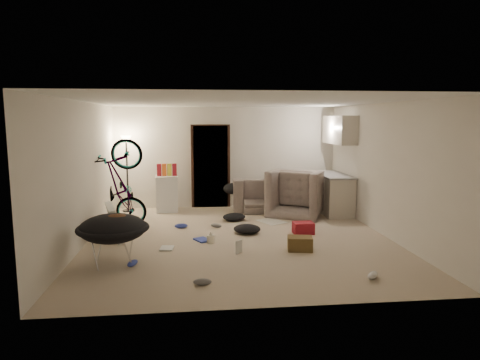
{
  "coord_description": "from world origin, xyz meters",
  "views": [
    {
      "loc": [
        -0.83,
        -7.68,
        2.18
      ],
      "look_at": [
        0.08,
        0.6,
        1.01
      ],
      "focal_mm": 32.0,
      "sensor_mm": 36.0,
      "label": 1
    }
  ],
  "objects": [
    {
      "name": "sofa",
      "position": [
        1.11,
        2.45,
        0.29
      ],
      "size": [
        2.03,
        0.87,
        0.58
      ],
      "primitive_type": "imported",
      "rotation": [
        0.0,
        0.0,
        3.1
      ],
      "color": "#353C34",
      "rests_on": "floor"
    },
    {
      "name": "clothes_lump_b",
      "position": [
        0.04,
        1.43,
        0.08
      ],
      "size": [
        0.62,
        0.58,
        0.15
      ],
      "primitive_type": "ellipsoid",
      "rotation": [
        0.0,
        0.0,
        0.34
      ],
      "color": "black",
      "rests_on": "floor"
    },
    {
      "name": "mini_fridge",
      "position": [
        -1.47,
        2.55,
        0.43
      ],
      "size": [
        0.53,
        0.53,
        0.86
      ],
      "primitive_type": "cube",
      "rotation": [
        0.0,
        0.0,
        0.06
      ],
      "color": "white",
      "rests_on": "floor"
    },
    {
      "name": "kitchen_counter",
      "position": [
        2.43,
        2.0,
        0.44
      ],
      "size": [
        0.6,
        1.5,
        0.88
      ],
      "primitive_type": "cube",
      "color": "beige",
      "rests_on": "floor"
    },
    {
      "name": "door_trim",
      "position": [
        -0.4,
        2.94,
        1.02
      ],
      "size": [
        0.97,
        0.04,
        2.1
      ],
      "primitive_type": "cube",
      "color": "black",
      "rests_on": "floor"
    },
    {
      "name": "juicer",
      "position": [
        -0.54,
        -0.25,
        0.08
      ],
      "size": [
        0.14,
        0.14,
        0.2
      ],
      "color": "beige",
      "rests_on": "floor"
    },
    {
      "name": "hoodie",
      "position": [
        -2.0,
        -1.25,
        0.67
      ],
      "size": [
        0.59,
        0.54,
        0.22
      ],
      "primitive_type": "ellipsoid",
      "rotation": [
        0.0,
        0.0,
        0.34
      ],
      "color": "#4A2A19",
      "rests_on": "saucer_chair"
    },
    {
      "name": "snack_box_2",
      "position": [
        -1.4,
        2.55,
        1.0
      ],
      "size": [
        0.11,
        0.09,
        0.3
      ],
      "primitive_type": "cube",
      "rotation": [
        0.0,
        0.0,
        0.2
      ],
      "color": "yellow",
      "rests_on": "mini_fridge"
    },
    {
      "name": "wall_left",
      "position": [
        -2.76,
        0.0,
        1.25
      ],
      "size": [
        0.02,
        6.0,
        2.5
      ],
      "primitive_type": "cube",
      "color": "silver",
      "rests_on": "floor"
    },
    {
      "name": "drink_case_a",
      "position": [
        0.94,
        -0.86,
        0.12
      ],
      "size": [
        0.45,
        0.36,
        0.23
      ],
      "primitive_type": "cube",
      "rotation": [
        0.0,
        0.0,
        -0.17
      ],
      "color": "brown",
      "rests_on": "floor"
    },
    {
      "name": "saucer_chair",
      "position": [
        -2.05,
        -1.22,
        0.46
      ],
      "size": [
        1.08,
        1.08,
        0.77
      ],
      "color": "silver",
      "rests_on": "floor"
    },
    {
      "name": "newspaper",
      "position": [
        0.84,
        1.23,
        0.0
      ],
      "size": [
        0.69,
        0.75,
        0.01
      ],
      "primitive_type": "cube",
      "rotation": [
        0.0,
        0.0,
        0.5
      ],
      "color": "silver",
      "rests_on": "floor"
    },
    {
      "name": "book_asset",
      "position": [
        -0.16,
        -0.97,
        0.01
      ],
      "size": [
        0.27,
        0.27,
        0.02
      ],
      "primitive_type": "imported",
      "rotation": [
        0.0,
        0.0,
        0.77
      ],
      "color": "maroon",
      "rests_on": "floor"
    },
    {
      "name": "sofa_drape",
      "position": [
        0.16,
        2.45,
        0.54
      ],
      "size": [
        0.58,
        0.49,
        0.28
      ],
      "primitive_type": "ellipsoid",
      "rotation": [
        0.0,
        0.0,
        -0.05
      ],
      "color": "black",
      "rests_on": "sofa"
    },
    {
      "name": "clothes_lump_a",
      "position": [
        0.19,
        0.33,
        0.08
      ],
      "size": [
        0.63,
        0.57,
        0.17
      ],
      "primitive_type": "ellipsoid",
      "rotation": [
        0.0,
        0.0,
        -0.27
      ],
      "color": "black",
      "rests_on": "floor"
    },
    {
      "name": "snack_box_1",
      "position": [
        -1.52,
        2.55,
        1.0
      ],
      "size": [
        0.1,
        0.07,
        0.3
      ],
      "primitive_type": "cube",
      "rotation": [
        0.0,
        0.0,
        -0.04
      ],
      "color": "#D9581B",
      "rests_on": "mini_fridge"
    },
    {
      "name": "floor_lamp",
      "position": [
        -2.4,
        2.65,
        1.31
      ],
      "size": [
        0.28,
        0.28,
        1.81
      ],
      "color": "black",
      "rests_on": "floor"
    },
    {
      "name": "wall_back",
      "position": [
        0.0,
        3.01,
        1.25
      ],
      "size": [
        5.5,
        0.02,
        2.5
      ],
      "primitive_type": "cube",
      "color": "silver",
      "rests_on": "floor"
    },
    {
      "name": "kitchen_uppers",
      "position": [
        2.56,
        2.0,
        1.95
      ],
      "size": [
        0.38,
        1.4,
        0.65
      ],
      "primitive_type": "cube",
      "color": "beige",
      "rests_on": "wall_right"
    },
    {
      "name": "armchair",
      "position": [
        1.64,
        1.94,
        0.39
      ],
      "size": [
        1.56,
        1.51,
        0.78
      ],
      "primitive_type": "imported",
      "rotation": [
        0.0,
        0.0,
        2.6
      ],
      "color": "#353C34",
      "rests_on": "floor"
    },
    {
      "name": "shoe_2",
      "position": [
        -1.76,
        -1.35,
        0.04
      ],
      "size": [
        0.19,
        0.26,
        0.09
      ],
      "primitive_type": "ellipsoid",
      "rotation": [
        0.0,
        0.0,
        1.13
      ],
      "color": "#2F40AC",
      "rests_on": "floor"
    },
    {
      "name": "tv_box",
      "position": [
        -2.3,
        0.22,
        0.31
      ],
      "size": [
        0.49,
        0.98,
        0.64
      ],
      "primitive_type": "cube",
      "rotation": [
        0.0,
        -0.21,
        0.27
      ],
      "color": "silver",
      "rests_on": "floor"
    },
    {
      "name": "wall_right",
      "position": [
        2.76,
        0.0,
        1.25
      ],
      "size": [
        0.02,
        6.0,
        2.5
      ],
      "primitive_type": "cube",
      "color": "silver",
      "rests_on": "floor"
    },
    {
      "name": "floor",
      "position": [
        0.0,
        0.0,
        -0.01
      ],
      "size": [
        5.5,
        6.0,
        0.02
      ],
      "primitive_type": "cube",
      "color": "#C3AF96",
      "rests_on": "ground"
    },
    {
      "name": "doorway",
      "position": [
        -0.4,
        2.97,
        1.02
      ],
      "size": [
        0.85,
        0.1,
        2.04
      ],
      "primitive_type": "cube",
      "color": "black",
      "rests_on": "floor"
    },
    {
      "name": "drink_case_b",
      "position": [
        1.26,
        0.18,
        0.11
      ],
      "size": [
        0.39,
        0.29,
        0.22
      ],
      "primitive_type": "cube",
      "rotation": [
        0.0,
        0.0,
        0.01
      ],
      "color": "maroon",
      "rests_on": "floor"
    },
    {
      "name": "shoe_4",
      "position": [
        1.62,
        -2.24,
        0.05
      ],
      "size": [
        0.26,
        0.27,
        0.1
      ],
      "primitive_type": "ellipsoid",
      "rotation": [
        0.0,
        0.0,
        0.81
      ],
      "color": "white",
      "rests_on": "floor"
    },
    {
      "name": "wall_front",
      "position": [
        0.0,
        -3.01,
        1.25
      ],
      "size": [
        5.5,
        0.02,
        2.5
      ],
      "primitive_type": "cube",
      "color": "silver",
      "rests_on": "floor"
    },
    {
      "name": "ceiling",
      "position": [
        0.0,
        0.0,
        2.51
      ],
      "size": [
        5.5,
        6.0,
        0.02
      ],
      "primitive_type": "cube",
      "color": "white",
      "rests_on": "wall_back"
    },
    {
      "name": "snack_box_0",
      "position": [
        -1.64,
        2.55,
        1.0
      ],
      "size": [
        0.1,
        0.07,
        0.3
      ],
      "primitive_type": "cube",
      "rotation": [
        0.0,
        0.0,
        -0.03
      ],
      "color": "maroon",
      "rests_on": "mini_fridge"
    },
    {
      "name": "shoe_0",
      "position": [
        -1.1,
        0.86,
        0.05
      ],
      "size": [
        0.27,
        0.12,
        0.1
      ],
      "primitive_type": "ellipsoid",
      "rotation": [
        0.0,
        0.0,
        0.03
      ],
      "color": "#2F40AC",
      "rests_on": "floor"
    },
    {
      "name": "bicycle",
      "position": [
        -2.3,
        1.1,
        0.48
      ],
      "size": [
        1.91,
        0.96,
        1.07
      ],
      "primitive_type": "imported",
      "rotation": [
        0.0,
        -0.17,
        1.48
      ],
      "color": "black",
      "rests_on": "floor"
    },
    {
      "name": "shoe_3",
      "position": [
        -0.73,
        -2.22,
        0.05
      ],
      "size": [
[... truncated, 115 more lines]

